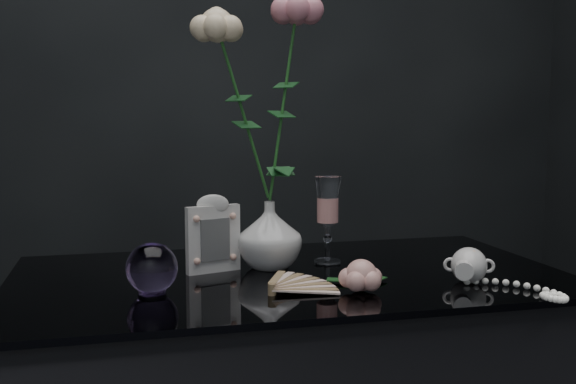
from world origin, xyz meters
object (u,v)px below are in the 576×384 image
object	(u,v)px
picture_frame	(213,233)
loose_rose	(361,276)
paperweight	(152,268)
pearl_jar	(469,264)
vase	(270,235)
wine_glass	(328,220)

from	to	relation	value
picture_frame	loose_rose	size ratio (longest dim) A/B	0.91
paperweight	loose_rose	world-z (taller)	paperweight
picture_frame	loose_rose	xyz separation A→B (m)	(0.23, -0.21, -0.05)
picture_frame	pearl_jar	bearing A→B (deg)	-39.64
loose_rose	picture_frame	bearing A→B (deg)	126.31
paperweight	picture_frame	bearing A→B (deg)	47.04
vase	pearl_jar	bearing A→B (deg)	-30.90
wine_glass	paperweight	size ratio (longest dim) A/B	2.03
vase	wine_glass	bearing A→B (deg)	8.29
vase	pearl_jar	size ratio (longest dim) A/B	0.57
vase	picture_frame	distance (m)	0.11
paperweight	pearl_jar	distance (m)	0.57
picture_frame	vase	bearing A→B (deg)	-12.80
wine_glass	picture_frame	size ratio (longest dim) A/B	1.18
vase	paperweight	world-z (taller)	vase
picture_frame	paperweight	world-z (taller)	picture_frame
pearl_jar	loose_rose	bearing A→B (deg)	-150.03
vase	wine_glass	size ratio (longest dim) A/B	0.75
wine_glass	loose_rose	size ratio (longest dim) A/B	1.07
loose_rose	pearl_jar	bearing A→B (deg)	-5.58
paperweight	vase	bearing A→B (deg)	30.49
picture_frame	paperweight	distance (m)	0.18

